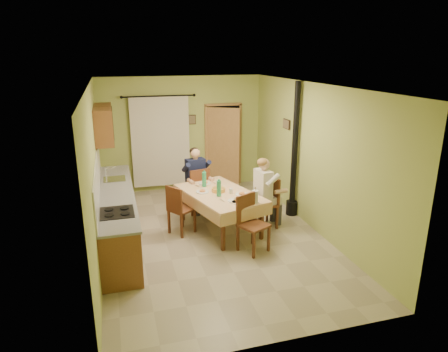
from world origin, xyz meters
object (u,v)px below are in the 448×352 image
object	(u,v)px
dining_table	(220,211)
man_right	(265,185)
man_far	(196,173)
chair_left	(181,219)
chair_near	(253,235)
chair_far	(197,199)
stove_flue	(294,168)
chair_right	(264,213)

from	to	relation	value
dining_table	man_right	size ratio (longest dim) A/B	1.50
man_far	man_right	size ratio (longest dim) A/B	1.00
chair_left	man_far	distance (m)	1.26
chair_left	man_right	world-z (taller)	man_right
dining_table	chair_near	distance (m)	1.07
chair_far	stove_flue	bearing A→B (deg)	-31.78
chair_right	man_far	xyz separation A→B (m)	(-1.12, 1.15, 0.59)
man_far	chair_far	bearing A→B (deg)	-90.00
chair_far	man_far	world-z (taller)	man_far
dining_table	chair_right	distance (m)	0.89
stove_flue	man_right	bearing A→B (deg)	-151.85
chair_left	stove_flue	bearing A→B (deg)	62.60
chair_left	man_far	bearing A→B (deg)	118.92
chair_near	chair_left	world-z (taller)	chair_near
chair_far	chair_near	world-z (taller)	chair_far
chair_right	chair_near	bearing A→B (deg)	139.34
dining_table	chair_far	bearing A→B (deg)	87.66
chair_right	man_far	world-z (taller)	man_far
dining_table	chair_far	size ratio (longest dim) A/B	2.08
dining_table	stove_flue	distance (m)	1.82
chair_right	stove_flue	size ratio (longest dim) A/B	0.36
man_right	stove_flue	size ratio (longest dim) A/B	0.50
man_far	stove_flue	world-z (taller)	stove_flue
chair_right	man_right	size ratio (longest dim) A/B	0.73
dining_table	stove_flue	bearing A→B (deg)	-5.92
dining_table	chair_right	world-z (taller)	chair_right
man_far	chair_left	bearing A→B (deg)	-129.03
chair_right	chair_far	bearing A→B (deg)	36.38
chair_far	man_right	bearing A→B (deg)	-57.59
man_far	stove_flue	size ratio (longest dim) A/B	0.50
chair_left	stove_flue	xyz separation A→B (m)	(2.43, 0.27, 0.73)
chair_near	dining_table	bearing A→B (deg)	-100.12
chair_left	stove_flue	size ratio (longest dim) A/B	0.35
chair_far	man_right	distance (m)	1.69
chair_far	chair_right	distance (m)	1.60
dining_table	stove_flue	world-z (taller)	stove_flue
man_right	chair_near	bearing A→B (deg)	139.98
dining_table	chair_left	distance (m)	0.76
man_right	stove_flue	world-z (taller)	stove_flue
chair_near	stove_flue	distance (m)	2.03
dining_table	chair_far	xyz separation A→B (m)	(-0.24, 1.00, -0.09)
man_right	chair_far	bearing A→B (deg)	35.93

